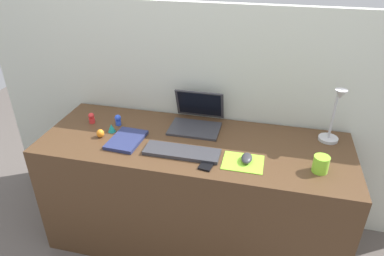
# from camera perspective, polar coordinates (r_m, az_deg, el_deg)

# --- Properties ---
(ground_plane) EXTENTS (6.00, 6.00, 0.00)m
(ground_plane) POSITION_cam_1_polar(r_m,az_deg,el_deg) (2.46, 0.27, -17.13)
(ground_plane) COLOR #59514C
(back_wall) EXTENTS (2.97, 0.05, 1.44)m
(back_wall) POSITION_cam_1_polar(r_m,az_deg,el_deg) (2.30, 2.36, 1.86)
(back_wall) COLOR beige
(back_wall) RESTS_ON ground_plane
(desk) EXTENTS (1.77, 0.64, 0.74)m
(desk) POSITION_cam_1_polar(r_m,az_deg,el_deg) (2.21, 0.30, -10.51)
(desk) COLOR #4C331E
(desk) RESTS_ON ground_plane
(laptop) EXTENTS (0.30, 0.28, 0.20)m
(laptop) POSITION_cam_1_polar(r_m,az_deg,el_deg) (2.14, 0.80, 1.73)
(laptop) COLOR #333338
(laptop) RESTS_ON desk
(keyboard) EXTENTS (0.41, 0.13, 0.02)m
(keyboard) POSITION_cam_1_polar(r_m,az_deg,el_deg) (1.88, -1.66, -3.93)
(keyboard) COLOR #333338
(keyboard) RESTS_ON desk
(mousepad) EXTENTS (0.21, 0.17, 0.00)m
(mousepad) POSITION_cam_1_polar(r_m,az_deg,el_deg) (1.84, 8.31, -5.57)
(mousepad) COLOR #8CDB33
(mousepad) RESTS_ON desk
(mouse) EXTENTS (0.06, 0.10, 0.03)m
(mouse) POSITION_cam_1_polar(r_m,az_deg,el_deg) (1.84, 8.91, -4.89)
(mouse) COLOR #333338
(mouse) RESTS_ON mousepad
(cell_phone) EXTENTS (0.08, 0.14, 0.01)m
(cell_phone) POSITION_cam_1_polar(r_m,az_deg,el_deg) (1.81, 2.62, -5.77)
(cell_phone) COLOR black
(cell_phone) RESTS_ON desk
(desk_lamp) EXTENTS (0.11, 0.15, 0.34)m
(desk_lamp) POSITION_cam_1_polar(r_m,az_deg,el_deg) (2.06, 22.14, 1.63)
(desk_lamp) COLOR #B7B7BC
(desk_lamp) RESTS_ON desk
(notebook_pad) EXTENTS (0.18, 0.25, 0.02)m
(notebook_pad) POSITION_cam_1_polar(r_m,az_deg,el_deg) (2.02, -10.65, -1.91)
(notebook_pad) COLOR navy
(notebook_pad) RESTS_ON desk
(coffee_mug) EXTENTS (0.08, 0.08, 0.09)m
(coffee_mug) POSITION_cam_1_polar(r_m,az_deg,el_deg) (1.85, 20.27, -5.55)
(coffee_mug) COLOR #8CDB33
(coffee_mug) RESTS_ON desk
(toy_figurine_teal) EXTENTS (0.05, 0.05, 0.05)m
(toy_figurine_teal) POSITION_cam_1_polar(r_m,az_deg,el_deg) (2.13, -12.98, 0.03)
(toy_figurine_teal) COLOR teal
(toy_figurine_teal) RESTS_ON desk
(toy_figurine_red) EXTENTS (0.04, 0.04, 0.07)m
(toy_figurine_red) POSITION_cam_1_polar(r_m,az_deg,el_deg) (2.26, -16.06, 1.60)
(toy_figurine_red) COLOR red
(toy_figurine_red) RESTS_ON desk
(toy_figurine_orange) EXTENTS (0.04, 0.04, 0.05)m
(toy_figurine_orange) POSITION_cam_1_polar(r_m,az_deg,el_deg) (2.09, -14.72, -0.85)
(toy_figurine_orange) COLOR orange
(toy_figurine_orange) RESTS_ON desk
(toy_figurine_blue) EXTENTS (0.04, 0.04, 0.07)m
(toy_figurine_blue) POSITION_cam_1_polar(r_m,az_deg,el_deg) (2.19, -11.98, 1.34)
(toy_figurine_blue) COLOR blue
(toy_figurine_blue) RESTS_ON desk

